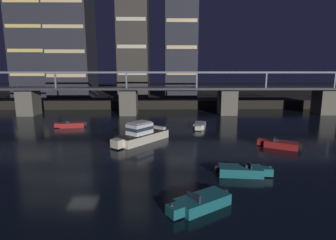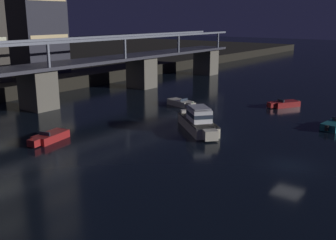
# 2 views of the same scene
# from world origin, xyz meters

# --- Properties ---
(ground_plane) EXTENTS (400.00, 400.00, 0.00)m
(ground_plane) POSITION_xyz_m (0.00, 0.00, 0.00)
(ground_plane) COLOR black
(far_riverbank) EXTENTS (240.00, 80.00, 2.20)m
(far_riverbank) POSITION_xyz_m (0.00, 83.87, 1.10)
(far_riverbank) COLOR black
(far_riverbank) RESTS_ON ground
(river_bridge) EXTENTS (93.02, 6.40, 9.38)m
(river_bridge) POSITION_xyz_m (-0.00, 35.86, 4.10)
(river_bridge) COLOR #605B51
(river_bridge) RESTS_ON ground
(tower_west_low) EXTENTS (11.97, 12.60, 32.56)m
(tower_west_low) POSITION_xyz_m (-29.15, 59.40, 18.33)
(tower_west_low) COLOR #282833
(tower_west_low) RESTS_ON far_riverbank
(tower_west_tall) EXTENTS (11.16, 11.69, 31.31)m
(tower_west_tall) POSITION_xyz_m (-17.70, 54.48, 17.70)
(tower_west_tall) COLOR #282833
(tower_west_tall) RESTS_ON far_riverbank
(tower_central) EXTENTS (8.06, 10.59, 34.24)m
(tower_central) POSITION_xyz_m (-0.42, 53.40, 19.17)
(tower_central) COLOR #38332D
(tower_central) RESTS_ON far_riverbank
(tower_east_tall) EXTENTS (8.66, 8.23, 34.16)m
(tower_east_tall) POSITION_xyz_m (12.52, 53.51, 19.13)
(tower_east_tall) COLOR #282833
(tower_east_tall) RESTS_ON far_riverbank
(cabin_cruiser_near_left) EXTENTS (7.43, 8.34, 2.79)m
(cabin_cruiser_near_left) POSITION_xyz_m (4.45, 12.36, 1.05)
(cabin_cruiser_near_left) COLOR beige
(cabin_cruiser_near_left) RESTS_ON ground
(speedboat_near_center) EXTENTS (2.67, 5.20, 1.16)m
(speedboat_near_center) POSITION_xyz_m (13.65, 21.32, 0.41)
(speedboat_near_center) COLOR beige
(speedboat_near_center) RESTS_ON ground
(speedboat_near_right) EXTENTS (5.22, 2.54, 1.16)m
(speedboat_near_right) POSITION_xyz_m (-8.32, 22.38, 0.41)
(speedboat_near_right) COLOR maroon
(speedboat_near_right) RESTS_ON ground
(speedboat_mid_center) EXTENTS (4.80, 3.77, 1.16)m
(speedboat_mid_center) POSITION_xyz_m (9.96, -5.78, 0.41)
(speedboat_mid_center) COLOR #196066
(speedboat_mid_center) RESTS_ON ground
(speedboat_mid_right) EXTENTS (4.85, 3.66, 1.16)m
(speedboat_mid_right) POSITION_xyz_m (22.05, 9.21, 0.41)
(speedboat_mid_right) COLOR maroon
(speedboat_mid_right) RESTS_ON ground
(speedboat_far_left) EXTENTS (5.23, 2.26, 1.16)m
(speedboat_far_left) POSITION_xyz_m (14.73, 0.22, 0.41)
(speedboat_far_left) COLOR #196066
(speedboat_far_left) RESTS_ON ground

